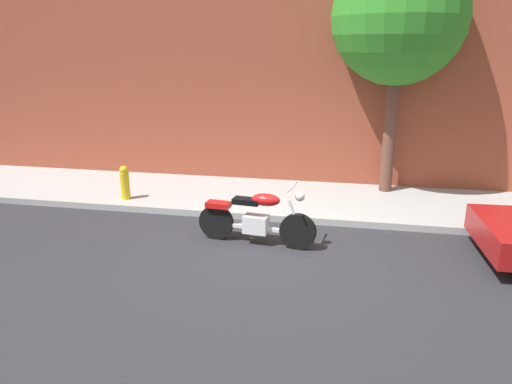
# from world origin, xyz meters

# --- Properties ---
(ground_plane) EXTENTS (60.00, 60.00, 0.00)m
(ground_plane) POSITION_xyz_m (0.00, 0.00, 0.00)
(ground_plane) COLOR #28282D
(sidewalk) EXTENTS (19.05, 2.74, 0.14)m
(sidewalk) POSITION_xyz_m (0.00, 2.88, 0.07)
(sidewalk) COLOR #A2A2A2
(sidewalk) RESTS_ON ground
(building_facade) EXTENTS (19.05, 0.50, 7.52)m
(building_facade) POSITION_xyz_m (0.00, 4.50, 3.76)
(building_facade) COLOR brown
(building_facade) RESTS_ON ground
(motorcycle) EXTENTS (2.19, 0.70, 1.15)m
(motorcycle) POSITION_xyz_m (-0.28, 0.35, 0.48)
(motorcycle) COLOR black
(motorcycle) RESTS_ON ground
(street_tree) EXTENTS (2.92, 2.92, 5.51)m
(street_tree) POSITION_xyz_m (2.18, 3.80, 4.02)
(street_tree) COLOR brown
(street_tree) RESTS_ON ground
(fire_hydrant) EXTENTS (0.20, 0.20, 0.91)m
(fire_hydrant) POSITION_xyz_m (-3.60, 1.97, 0.46)
(fire_hydrant) COLOR gold
(fire_hydrant) RESTS_ON ground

